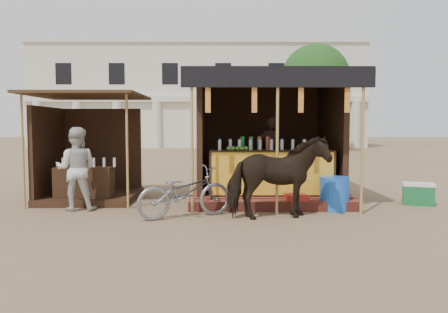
% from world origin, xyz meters
% --- Properties ---
extents(ground, '(120.00, 120.00, 0.00)m').
position_xyz_m(ground, '(0.00, 0.00, 0.00)').
color(ground, '#846B4C').
rests_on(ground, ground).
extents(main_stall, '(3.60, 3.61, 2.78)m').
position_xyz_m(main_stall, '(1.00, 3.36, 1.03)').
color(main_stall, brown).
rests_on(main_stall, ground).
extents(secondary_stall, '(2.40, 2.40, 2.38)m').
position_xyz_m(secondary_stall, '(-3.17, 3.24, 0.85)').
color(secondary_stall, '#351E13').
rests_on(secondary_stall, ground).
extents(cow, '(1.92, 1.20, 1.51)m').
position_xyz_m(cow, '(0.96, 1.15, 0.75)').
color(cow, black).
rests_on(cow, ground).
extents(motorbike, '(1.89, 1.32, 0.94)m').
position_xyz_m(motorbike, '(-0.72, 1.28, 0.47)').
color(motorbike, gray).
rests_on(motorbike, ground).
extents(bystander, '(0.86, 0.70, 1.65)m').
position_xyz_m(bystander, '(-2.94, 2.00, 0.83)').
color(bystander, beige).
rests_on(bystander, ground).
extents(blue_barrel, '(0.61, 0.61, 0.66)m').
position_xyz_m(blue_barrel, '(2.21, 2.00, 0.33)').
color(blue_barrel, blue).
rests_on(blue_barrel, ground).
extents(red_crate, '(0.47, 0.48, 0.31)m').
position_xyz_m(red_crate, '(1.46, 2.00, 0.16)').
color(red_crate, maroon).
rests_on(red_crate, ground).
extents(cooler, '(0.75, 0.63, 0.46)m').
position_xyz_m(cooler, '(4.15, 2.60, 0.23)').
color(cooler, '#186C34').
rests_on(cooler, ground).
extents(background_building, '(26.00, 7.45, 8.18)m').
position_xyz_m(background_building, '(-2.00, 29.94, 3.98)').
color(background_building, silver).
rests_on(background_building, ground).
extents(tree, '(4.50, 4.40, 7.00)m').
position_xyz_m(tree, '(5.81, 22.14, 4.63)').
color(tree, '#382314').
rests_on(tree, ground).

